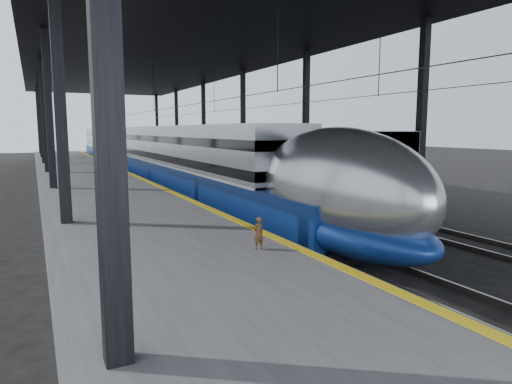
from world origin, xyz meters
TOP-DOWN VIEW (x-y plane):
  - ground at (0.00, 0.00)m, footprint 160.00×160.00m
  - platform at (-3.50, 20.00)m, footprint 6.00×80.00m
  - yellow_strip at (-0.70, 20.00)m, footprint 0.30×80.00m
  - rails at (4.50, 20.00)m, footprint 6.52×80.00m
  - canopy at (1.90, 20.00)m, footprint 18.00×75.00m
  - tgv_train at (2.00, 28.52)m, footprint 2.96×65.20m
  - second_train at (7.00, 31.18)m, footprint 2.87×56.05m
  - child at (-1.66, -0.76)m, footprint 0.34×0.25m

SIDE VIEW (x-z plane):
  - ground at x=0.00m, z-range 0.00..0.00m
  - rails at x=4.50m, z-range 0.00..0.16m
  - platform at x=-3.50m, z-range 0.00..1.00m
  - yellow_strip at x=-0.70m, z-range 1.00..1.01m
  - child at x=-1.66m, z-range 1.00..1.83m
  - tgv_train at x=2.00m, z-range -0.14..4.11m
  - second_train at x=7.00m, z-range 0.03..3.97m
  - canopy at x=1.90m, z-range 4.38..13.85m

